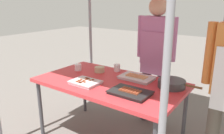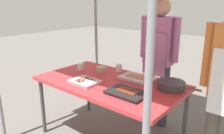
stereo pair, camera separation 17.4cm
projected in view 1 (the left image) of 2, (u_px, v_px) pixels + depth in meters
The scene contains 9 objects.
stall_table at pixel (109, 86), 2.47m from camera, with size 1.60×0.90×0.75m.
tray_grilled_sausages at pixel (130, 92), 2.10m from camera, with size 0.38×0.26×0.05m.
tray_meat_skewers at pixel (85, 82), 2.37m from camera, with size 0.31×0.24×0.04m.
tray_pork_links at pixel (137, 78), 2.51m from camera, with size 0.38×0.24×0.05m.
cooking_wok at pixel (172, 83), 2.27m from camera, with size 0.44×0.28×0.08m.
condiment_bowl at pixel (100, 69), 2.76m from camera, with size 0.13×0.13×0.07m, color #BFB28C.
drink_cup_near_edge at pixel (78, 67), 2.82m from camera, with size 0.08×0.08×0.08m, color white.
drink_cup_by_wok at pixel (117, 68), 2.79m from camera, with size 0.08×0.08×0.09m, color white.
vendor_woman at pixel (155, 52), 2.82m from camera, with size 0.52×0.23×1.65m.
Camera 1 is at (1.36, -1.87, 1.60)m, focal length 35.76 mm.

